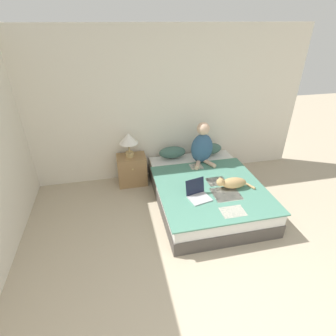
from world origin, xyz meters
The scene contains 9 objects.
wall_back centered at (0.00, 3.48, 1.27)m, with size 5.30×0.05×2.55m.
bed centered at (0.57, 2.40, 0.20)m, with size 1.57×2.02×0.41m.
pillow_near centered at (0.22, 3.27, 0.51)m, with size 0.48×0.23×0.21m.
pillow_far centered at (0.91, 3.27, 0.51)m, with size 0.48×0.23×0.21m.
person_sitting centered at (0.67, 2.99, 0.72)m, with size 0.39×0.37×0.73m.
cat_tabby centered at (0.86, 2.14, 0.49)m, with size 0.57×0.23×0.18m.
laptop_open centered at (0.29, 2.01, 0.46)m, with size 0.35×0.34×0.24m.
nightstand centered at (-0.52, 3.22, 0.27)m, with size 0.50×0.38×0.53m.
table_lamp centered at (-0.54, 3.22, 0.84)m, with size 0.31×0.31×0.43m.
Camera 1 is at (-0.76, -0.82, 2.60)m, focal length 28.00 mm.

